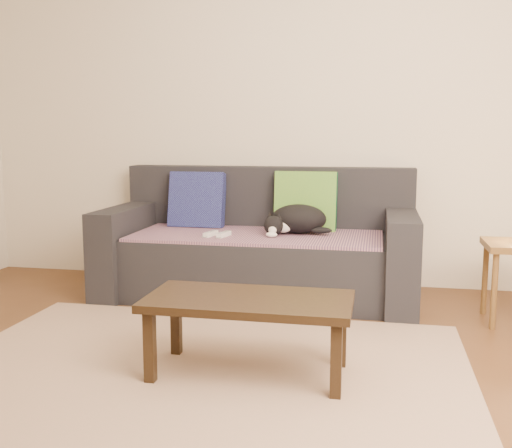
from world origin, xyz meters
name	(u,v)px	position (x,y,z in m)	size (l,w,h in m)	color
ground	(191,385)	(0.00, 0.00, 0.00)	(4.50, 4.50, 0.00)	brown
back_wall	(271,108)	(0.00, 2.00, 1.30)	(4.50, 0.04, 2.60)	beige
sofa	(260,250)	(0.00, 1.57, 0.31)	(2.10, 0.94, 0.87)	#232328
throw_blanket	(257,235)	(0.00, 1.48, 0.43)	(1.66, 0.74, 0.02)	#3F2B50
cushion_navy	(197,200)	(-0.50, 1.74, 0.63)	(0.40, 0.10, 0.40)	#141046
cushion_green	(306,203)	(0.30, 1.74, 0.63)	(0.43, 0.11, 0.43)	#0E5934
cat	(297,220)	(0.26, 1.55, 0.53)	(0.46, 0.38, 0.20)	black
wii_remote_a	(224,234)	(-0.19, 1.33, 0.46)	(0.15, 0.04, 0.03)	white
wii_remote_b	(211,234)	(-0.28, 1.33, 0.46)	(0.15, 0.04, 0.03)	white
rug	(201,371)	(0.00, 0.15, 0.01)	(2.50, 1.80, 0.01)	#9D856C
coffee_table	(249,307)	(0.23, 0.15, 0.33)	(0.93, 0.47, 0.37)	black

